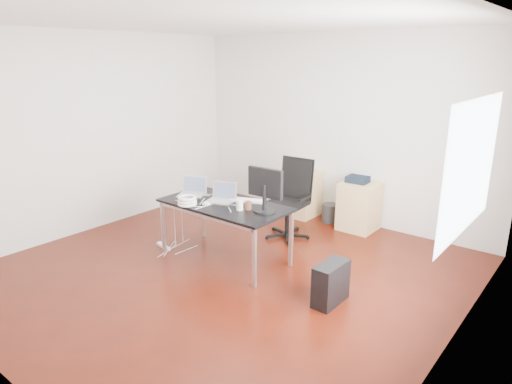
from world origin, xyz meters
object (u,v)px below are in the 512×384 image
Objects in this scene: office_chair at (291,194)px; filing_cabinet_right at (359,206)px; filing_cabinet_left at (301,194)px; pc_tower at (331,283)px; desk at (225,208)px.

filing_cabinet_right is at bearing 48.72° from office_chair.
filing_cabinet_left is at bearing 110.49° from office_chair.
office_chair is 2.40× the size of pc_tower.
pc_tower is at bearing -4.16° from desk.
desk reaches higher than filing_cabinet_left.
filing_cabinet_right is at bearing 67.56° from desk.
filing_cabinet_right is at bearing 0.00° from filing_cabinet_left.
pc_tower is at bearing -50.25° from filing_cabinet_left.
desk is 2.18m from filing_cabinet_right.
desk is at bearing 176.75° from pc_tower.
office_chair is at bearing -127.81° from filing_cabinet_right.
desk is at bearing -102.32° from office_chair.
desk reaches higher than filing_cabinet_right.
filing_cabinet_left is at bearing 130.66° from pc_tower.
office_chair is 1.08m from filing_cabinet_right.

